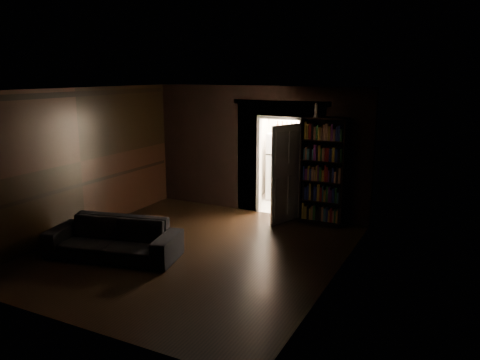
% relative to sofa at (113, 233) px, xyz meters
% --- Properties ---
extents(ground, '(5.50, 5.50, 0.00)m').
position_rel_sofa_xyz_m(ground, '(1.09, 0.78, -0.43)').
color(ground, black).
rests_on(ground, ground).
extents(room_walls, '(5.02, 5.61, 2.84)m').
position_rel_sofa_xyz_m(room_walls, '(1.08, 1.85, 1.25)').
color(room_walls, black).
rests_on(room_walls, ground).
extents(kitchen_alcove, '(2.20, 1.80, 2.60)m').
position_rel_sofa_xyz_m(kitchen_alcove, '(1.59, 4.65, 0.78)').
color(kitchen_alcove, '#B5AD9E').
rests_on(kitchen_alcove, ground).
extents(sofa, '(2.38, 1.42, 0.86)m').
position_rel_sofa_xyz_m(sofa, '(0.00, 0.00, 0.00)').
color(sofa, black).
rests_on(sofa, ground).
extents(bookshelf, '(0.95, 0.52, 2.20)m').
position_rel_sofa_xyz_m(bookshelf, '(2.62, 3.37, 0.67)').
color(bookshelf, black).
rests_on(bookshelf, ground).
extents(refrigerator, '(0.78, 0.72, 1.65)m').
position_rel_sofa_xyz_m(refrigerator, '(1.24, 4.81, 0.40)').
color(refrigerator, silver).
rests_on(refrigerator, ground).
extents(door, '(0.34, 0.82, 2.05)m').
position_rel_sofa_xyz_m(door, '(1.91, 3.11, 0.60)').
color(door, silver).
rests_on(door, ground).
extents(figurine, '(0.12, 0.12, 0.28)m').
position_rel_sofa_xyz_m(figurine, '(2.42, 3.39, 1.91)').
color(figurine, white).
rests_on(figurine, bookshelf).
extents(bottles, '(0.68, 0.34, 0.28)m').
position_rel_sofa_xyz_m(bottles, '(1.27, 4.78, 1.36)').
color(bottles, black).
rests_on(bottles, refrigerator).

